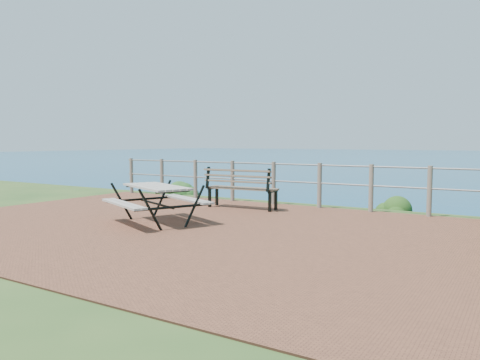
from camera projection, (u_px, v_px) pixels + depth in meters
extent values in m
cube|color=brown|center=(184.00, 227.00, 8.18)|extent=(10.00, 7.00, 0.12)
cylinder|color=#6B5B4C|center=(131.00, 176.00, 13.40)|extent=(0.10, 0.10, 1.00)
cylinder|color=#6B5B4C|center=(162.00, 177.00, 12.79)|extent=(0.10, 0.10, 1.00)
cylinder|color=#6B5B4C|center=(195.00, 179.00, 12.19)|extent=(0.10, 0.10, 1.00)
cylinder|color=#6B5B4C|center=(233.00, 181.00, 11.58)|extent=(0.10, 0.10, 1.00)
cylinder|color=#6B5B4C|center=(274.00, 183.00, 10.98)|extent=(0.10, 0.10, 1.00)
cylinder|color=#6B5B4C|center=(320.00, 185.00, 10.37)|extent=(0.10, 0.10, 1.00)
cylinder|color=#6B5B4C|center=(371.00, 188.00, 9.77)|extent=(0.10, 0.10, 1.00)
cylinder|color=#6B5B4C|center=(430.00, 191.00, 9.16)|extent=(0.10, 0.10, 1.00)
cylinder|color=slate|center=(274.00, 164.00, 10.94)|extent=(9.40, 0.04, 0.04)
cylinder|color=slate|center=(274.00, 181.00, 10.97)|extent=(9.40, 0.04, 0.04)
cube|color=gray|center=(156.00, 187.00, 8.41)|extent=(1.73, 1.26, 0.04)
cube|color=gray|center=(157.00, 201.00, 8.43)|extent=(1.56, 0.86, 0.04)
cube|color=gray|center=(157.00, 201.00, 8.43)|extent=(1.56, 0.86, 0.04)
cylinder|color=black|center=(157.00, 204.00, 8.44)|extent=(1.28, 0.60, 0.04)
cube|color=brown|center=(242.00, 188.00, 10.28)|extent=(1.64, 0.48, 0.04)
cube|color=brown|center=(242.00, 175.00, 10.26)|extent=(1.63, 0.20, 0.37)
cube|color=black|center=(242.00, 198.00, 10.30)|extent=(0.05, 0.06, 0.45)
cube|color=black|center=(242.00, 198.00, 10.30)|extent=(0.05, 0.06, 0.45)
cube|color=black|center=(242.00, 198.00, 10.30)|extent=(0.05, 0.06, 0.45)
cube|color=black|center=(242.00, 198.00, 10.30)|extent=(0.05, 0.06, 0.45)
ellipsoid|color=#254F1D|center=(183.00, 194.00, 13.38)|extent=(0.85, 0.85, 0.62)
ellipsoid|color=#1F4916|center=(393.00, 208.00, 10.50)|extent=(0.70, 0.70, 0.41)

